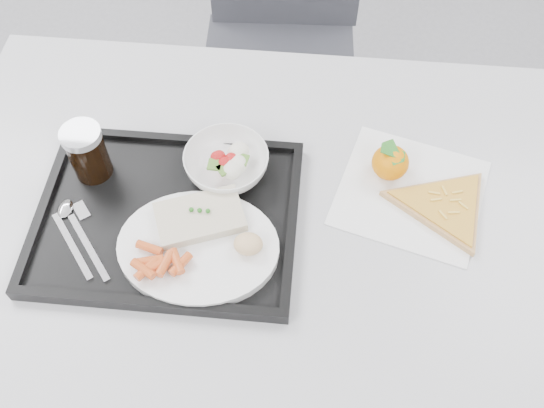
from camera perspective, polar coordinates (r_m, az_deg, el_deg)
room at (r=0.39m, az=-6.93°, el=16.13°), size 6.04×7.04×2.84m
table at (r=1.14m, az=-0.88°, el=-2.08°), size 1.20×0.80×0.75m
chair at (r=1.73m, az=0.89°, el=16.30°), size 0.44×0.44×0.93m
tray at (r=1.07m, az=-9.77°, el=-1.26°), size 0.45×0.35×0.03m
dinner_plate at (r=1.02m, az=-6.94°, el=-4.07°), size 0.27×0.27×0.02m
fish_fillet at (r=1.02m, az=-6.80°, el=-1.22°), size 0.17×0.13×0.03m
bread_roll at (r=0.98m, az=-2.26°, el=-3.77°), size 0.05×0.04×0.03m
salad_bowl at (r=1.09m, az=-4.29°, el=3.85°), size 0.15×0.15×0.05m
cola_glass at (r=1.11m, az=-17.02°, el=4.75°), size 0.07×0.07×0.11m
cutlery at (r=1.09m, az=-18.01°, el=-2.37°), size 0.13×0.16×0.01m
napkin at (r=1.12m, az=12.89°, el=1.06°), size 0.31×0.30×0.00m
tangerine at (r=1.11m, az=11.08°, el=3.87°), size 0.07×0.07×0.07m
pizza_slice at (r=1.11m, az=15.93°, el=-0.18°), size 0.27×0.27×0.02m
carrot_pile at (r=0.98m, az=-10.59°, el=-5.42°), size 0.10×0.08×0.02m
salad_contents at (r=1.08m, az=-3.73°, el=4.09°), size 0.07×0.08×0.03m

